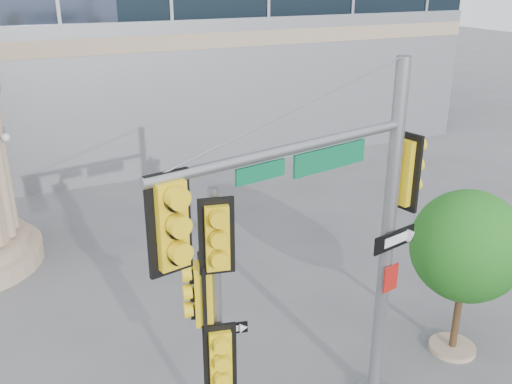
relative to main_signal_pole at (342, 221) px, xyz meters
name	(u,v)px	position (x,y,z in m)	size (l,w,h in m)	color
main_signal_pole	(342,221)	(0.00, 0.00, 0.00)	(4.99, 1.49, 6.50)	slate
secondary_signal_pole	(214,310)	(-2.11, 0.23, -1.20)	(0.83, 0.73, 4.81)	slate
street_tree	(468,250)	(3.59, 0.69, -1.61)	(2.36, 2.31, 3.68)	tan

